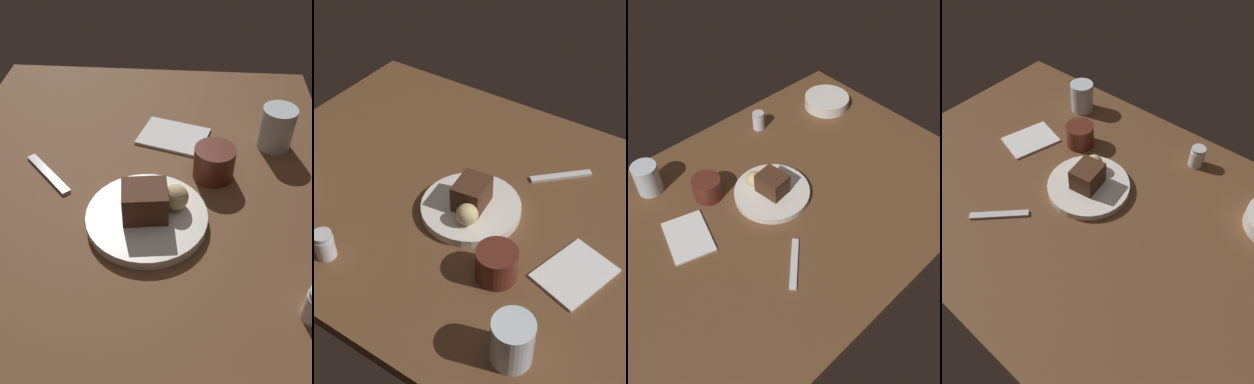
% 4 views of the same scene
% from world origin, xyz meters
% --- Properties ---
extents(dining_table, '(1.20, 0.84, 0.03)m').
position_xyz_m(dining_table, '(0.00, 0.00, 0.01)').
color(dining_table, brown).
rests_on(dining_table, ground).
extents(dessert_plate, '(0.22, 0.22, 0.02)m').
position_xyz_m(dessert_plate, '(0.00, -0.03, 0.04)').
color(dessert_plate, white).
rests_on(dessert_plate, dining_table).
extents(chocolate_cake_slice, '(0.08, 0.09, 0.06)m').
position_xyz_m(chocolate_cake_slice, '(0.00, -0.03, 0.08)').
color(chocolate_cake_slice, '#472819').
rests_on(chocolate_cake_slice, dessert_plate).
extents(bread_roll, '(0.05, 0.05, 0.05)m').
position_xyz_m(bread_roll, '(0.02, -0.08, 0.07)').
color(bread_roll, '#DBC184').
rests_on(bread_roll, dessert_plate).
extents(salt_shaker, '(0.04, 0.04, 0.06)m').
position_xyz_m(salt_shaker, '(-0.18, -0.30, 0.06)').
color(salt_shaker, silver).
rests_on(salt_shaker, dining_table).
extents(water_glass, '(0.07, 0.07, 0.10)m').
position_xyz_m(water_glass, '(0.25, -0.29, 0.08)').
color(water_glass, silver).
rests_on(water_glass, dining_table).
extents(side_bowl, '(0.16, 0.16, 0.04)m').
position_xyz_m(side_bowl, '(-0.45, -0.23, 0.05)').
color(side_bowl, white).
rests_on(side_bowl, dining_table).
extents(coffee_cup, '(0.08, 0.08, 0.07)m').
position_xyz_m(coffee_cup, '(0.14, -0.15, 0.06)').
color(coffee_cup, '#562319').
rests_on(coffee_cup, dining_table).
extents(dessert_spoon, '(0.12, 0.12, 0.01)m').
position_xyz_m(dessert_spoon, '(0.12, 0.19, 0.03)').
color(dessert_spoon, silver).
rests_on(dessert_spoon, dining_table).
extents(folded_napkin, '(0.15, 0.17, 0.01)m').
position_xyz_m(folded_napkin, '(0.27, -0.07, 0.03)').
color(folded_napkin, white).
rests_on(folded_napkin, dining_table).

